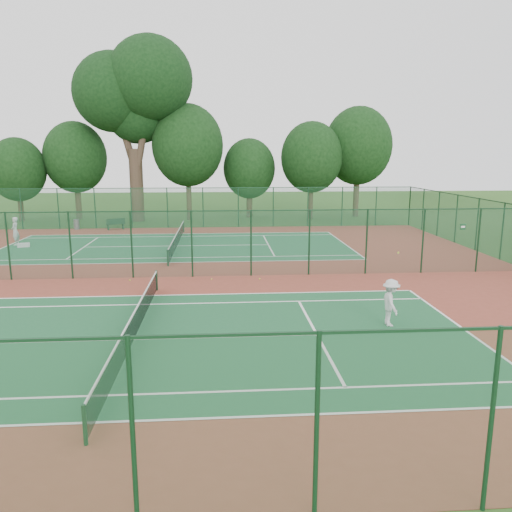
# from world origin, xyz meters

# --- Properties ---
(ground) EXTENTS (120.00, 120.00, 0.00)m
(ground) POSITION_xyz_m (0.00, 0.00, 0.00)
(ground) COLOR #285119
(ground) RESTS_ON ground
(red_pad) EXTENTS (40.00, 36.00, 0.01)m
(red_pad) POSITION_xyz_m (0.00, 0.00, 0.01)
(red_pad) COLOR brown
(red_pad) RESTS_ON ground
(court_near) EXTENTS (23.77, 10.97, 0.01)m
(court_near) POSITION_xyz_m (0.00, -9.00, 0.01)
(court_near) COLOR #1B552F
(court_near) RESTS_ON red_pad
(court_far) EXTENTS (23.77, 10.97, 0.01)m
(court_far) POSITION_xyz_m (0.00, 9.00, 0.01)
(court_far) COLOR #1E5F35
(court_far) RESTS_ON red_pad
(fence_north) EXTENTS (40.00, 0.09, 3.50)m
(fence_north) POSITION_xyz_m (0.00, 18.00, 1.76)
(fence_north) COLOR #1B522D
(fence_north) RESTS_ON ground
(fence_south) EXTENTS (40.00, 0.09, 3.50)m
(fence_south) POSITION_xyz_m (0.00, -18.00, 1.76)
(fence_south) COLOR #1B522B
(fence_south) RESTS_ON ground
(fence_divider) EXTENTS (40.00, 0.09, 3.50)m
(fence_divider) POSITION_xyz_m (0.00, 0.00, 1.76)
(fence_divider) COLOR #16442D
(fence_divider) RESTS_ON ground
(tennis_net_near) EXTENTS (0.10, 12.90, 0.97)m
(tennis_net_near) POSITION_xyz_m (0.00, -9.00, 0.54)
(tennis_net_near) COLOR #153A22
(tennis_net_near) RESTS_ON ground
(tennis_net_far) EXTENTS (0.10, 12.90, 0.97)m
(tennis_net_far) POSITION_xyz_m (0.00, 9.00, 0.54)
(tennis_net_far) COLOR #163E25
(tennis_net_far) RESTS_ON ground
(player_near) EXTENTS (0.67, 1.15, 1.77)m
(player_near) POSITION_xyz_m (9.31, -8.22, 0.91)
(player_near) COLOR silver
(player_near) RESTS_ON court_near
(player_far) EXTENTS (0.50, 0.74, 1.98)m
(player_far) POSITION_xyz_m (-11.38, 10.21, 1.01)
(player_far) COLOR silver
(player_far) RESTS_ON court_far
(trash_bin) EXTENTS (0.56, 0.56, 0.86)m
(trash_bin) POSITION_xyz_m (-9.23, 17.60, 0.44)
(trash_bin) COLOR slate
(trash_bin) RESTS_ON red_pad
(bench) EXTENTS (1.61, 1.03, 0.96)m
(bench) POSITION_xyz_m (-5.86, 17.19, 0.51)
(bench) COLOR black
(bench) RESTS_ON red_pad
(kit_bag) EXTENTS (0.85, 0.50, 0.30)m
(kit_bag) POSITION_xyz_m (-10.54, 9.27, 0.16)
(kit_bag) COLOR silver
(kit_bag) RESTS_ON red_pad
(stray_ball_a) EXTENTS (0.08, 0.08, 0.08)m
(stray_ball_a) POSITION_xyz_m (5.00, -0.89, 0.05)
(stray_ball_a) COLOR #CFE134
(stray_ball_a) RESTS_ON red_pad
(stray_ball_b) EXTENTS (0.07, 0.07, 0.07)m
(stray_ball_b) POSITION_xyz_m (2.54, -0.76, 0.04)
(stray_ball_b) COLOR yellow
(stray_ball_b) RESTS_ON red_pad
(stray_ball_c) EXTENTS (0.07, 0.07, 0.07)m
(stray_ball_c) POSITION_xyz_m (-1.60, -0.68, 0.04)
(stray_ball_c) COLOR #B2CD2F
(stray_ball_c) RESTS_ON red_pad
(big_tree) EXTENTS (11.01, 8.06, 16.91)m
(big_tree) POSITION_xyz_m (-4.75, 23.06, 11.98)
(big_tree) COLOR #3D2C21
(big_tree) RESTS_ON ground
(evergreen_row) EXTENTS (39.00, 5.00, 12.00)m
(evergreen_row) POSITION_xyz_m (0.50, 24.25, 0.00)
(evergreen_row) COLOR black
(evergreen_row) RESTS_ON ground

